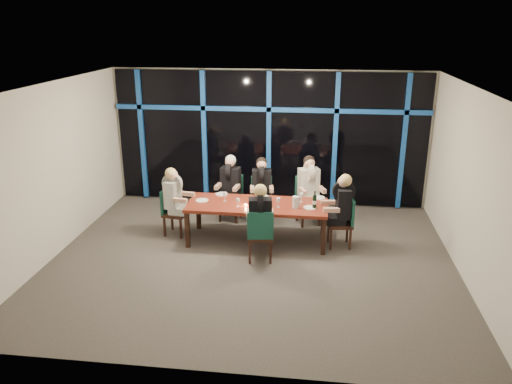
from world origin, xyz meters
TOP-DOWN VIEW (x-y plane):
  - room at (0.00, 0.00)m, footprint 7.04×7.00m
  - window_wall at (0.01, 2.93)m, footprint 6.86×0.43m
  - dining_table at (0.00, 0.80)m, footprint 2.60×1.00m
  - chair_far_left at (-0.67, 1.87)m, footprint 0.49×0.49m
  - chair_far_mid at (-0.04, 1.83)m, footprint 0.49×0.49m
  - chair_far_right at (0.91, 1.86)m, footprint 0.58×0.58m
  - chair_end_left at (-1.69, 0.93)m, footprint 0.49×0.49m
  - chair_end_right at (1.62, 0.77)m, footprint 0.49×0.49m
  - chair_near_mid at (0.15, -0.05)m, footprint 0.50×0.50m
  - diner_far_left at (-0.68, 1.79)m, footprint 0.50×0.62m
  - diner_far_mid at (-0.03, 1.75)m, footprint 0.50×0.61m
  - diner_far_right at (0.94, 1.78)m, footprint 0.59×0.67m
  - diner_end_left at (-1.62, 0.92)m, footprint 0.60×0.49m
  - diner_end_right at (1.54, 0.76)m, footprint 0.62×0.50m
  - diner_near_mid at (0.14, 0.03)m, footprint 0.51×0.62m
  - plate_far_left at (-0.76, 1.23)m, footprint 0.24×0.24m
  - plate_far_mid at (0.04, 1.19)m, footprint 0.24×0.24m
  - plate_far_right at (1.13, 1.26)m, footprint 0.24×0.24m
  - plate_end_left at (-1.06, 0.83)m, footprint 0.24×0.24m
  - plate_end_right at (0.98, 0.69)m, footprint 0.24×0.24m
  - plate_near_mid at (0.07, 0.59)m, footprint 0.24×0.24m
  - wine_bottle at (1.06, 0.69)m, footprint 0.08×0.08m
  - water_pitcher at (0.72, 0.67)m, footprint 0.14×0.12m
  - tea_light at (-0.20, 0.66)m, footprint 0.05×0.05m
  - wine_glass_a at (-0.34, 0.61)m, footprint 0.06×0.06m
  - wine_glass_b at (0.06, 0.87)m, footprint 0.07×0.07m
  - wine_glass_c at (0.40, 0.67)m, footprint 0.07×0.07m
  - wine_glass_d at (-0.63, 0.87)m, footprint 0.07×0.07m
  - wine_glass_e at (0.81, 1.00)m, footprint 0.07×0.07m

SIDE VIEW (x-z plane):
  - chair_end_left at x=-1.69m, z-range 0.05..0.97m
  - chair_far_mid at x=-0.04m, z-range 0.05..0.99m
  - chair_far_left at x=-0.67m, z-range 0.06..1.00m
  - chair_end_right at x=1.62m, z-range 0.06..1.01m
  - chair_near_mid at x=0.15m, z-range 0.06..1.01m
  - chair_far_right at x=0.91m, z-range 0.06..1.03m
  - dining_table at x=0.00m, z-range 0.31..1.06m
  - plate_far_left at x=-0.76m, z-range 0.75..0.76m
  - plate_far_mid at x=0.04m, z-range 0.75..0.76m
  - plate_far_right at x=1.13m, z-range 0.75..0.76m
  - plate_end_left at x=-1.06m, z-range 0.75..0.76m
  - plate_end_right at x=0.98m, z-range 0.75..0.76m
  - plate_near_mid at x=0.07m, z-range 0.75..0.76m
  - tea_light at x=-0.20m, z-range 0.75..0.78m
  - water_pitcher at x=0.72m, z-range 0.75..0.97m
  - wine_glass_a at x=-0.34m, z-range 0.79..0.94m
  - wine_glass_d at x=-0.63m, z-range 0.79..0.96m
  - wine_glass_e at x=0.81m, z-range 0.79..0.97m
  - wine_bottle at x=1.06m, z-range 0.71..1.05m
  - diner_end_left at x=-1.62m, z-range 0.43..1.33m
  - wine_glass_c at x=0.40m, z-range 0.79..0.97m
  - wine_glass_b at x=0.06m, z-range 0.79..0.99m
  - diner_far_mid at x=-0.03m, z-range 0.44..1.35m
  - diner_far_left at x=-0.68m, z-range 0.44..1.37m
  - diner_end_right at x=1.54m, z-range 0.45..1.37m
  - diner_near_mid at x=0.14m, z-range 0.45..1.38m
  - diner_far_right at x=0.94m, z-range 0.46..1.41m
  - window_wall at x=0.01m, z-range 0.08..3.02m
  - room at x=0.00m, z-range 0.51..3.53m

